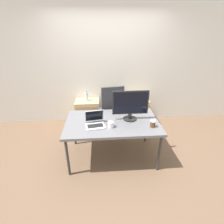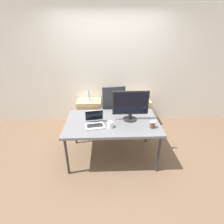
# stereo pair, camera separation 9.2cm
# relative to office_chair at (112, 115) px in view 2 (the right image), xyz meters

# --- Properties ---
(ground_plane) EXTENTS (14.00, 14.00, 0.00)m
(ground_plane) POSITION_rel_office_chair_xyz_m (-0.03, -0.78, -0.43)
(ground_plane) COLOR brown
(wall_back) EXTENTS (10.00, 0.05, 2.60)m
(wall_back) POSITION_rel_office_chair_xyz_m (-0.03, 0.69, 0.87)
(wall_back) COLOR silver
(wall_back) RESTS_ON ground_plane
(desk) EXTENTS (1.54, 0.94, 0.71)m
(desk) POSITION_rel_office_chair_xyz_m (-0.03, -0.78, 0.23)
(desk) COLOR slate
(desk) RESTS_ON ground_plane
(office_chair) EXTENTS (0.56, 0.59, 1.12)m
(office_chair) POSITION_rel_office_chair_xyz_m (0.00, 0.00, 0.00)
(office_chair) COLOR #232326
(office_chair) RESTS_ON ground_plane
(cabinet_left) EXTENTS (0.55, 0.43, 0.60)m
(cabinet_left) POSITION_rel_office_chair_xyz_m (-0.52, 0.44, -0.13)
(cabinet_left) COLOR tan
(cabinet_left) RESTS_ON ground_plane
(cabinet_right) EXTENTS (0.55, 0.43, 0.60)m
(cabinet_right) POSITION_rel_office_chair_xyz_m (0.63, 0.44, -0.13)
(cabinet_right) COLOR tan
(cabinet_right) RESTS_ON ground_plane
(water_bottle) EXTENTS (0.07, 0.07, 0.23)m
(water_bottle) POSITION_rel_office_chair_xyz_m (-0.52, 0.44, 0.28)
(water_bottle) COLOR silver
(water_bottle) RESTS_ON cabinet_left
(laptop_center) EXTENTS (0.33, 0.34, 0.23)m
(laptop_center) POSITION_rel_office_chair_xyz_m (-0.31, -0.88, 0.33)
(laptop_center) COLOR silver
(laptop_center) RESTS_ON desk
(monitor) EXTENTS (0.59, 0.23, 0.51)m
(monitor) POSITION_rel_office_chair_xyz_m (0.27, -0.73, 0.54)
(monitor) COLOR black
(monitor) RESTS_ON desk
(mouse) EXTENTS (0.05, 0.07, 0.03)m
(mouse) POSITION_rel_office_chair_xyz_m (-0.08, -0.82, 0.29)
(mouse) COLOR silver
(mouse) RESTS_ON desk
(coffee_cup_white) EXTENTS (0.09, 0.09, 0.09)m
(coffee_cup_white) POSITION_rel_office_chair_xyz_m (-0.07, -0.96, 0.32)
(coffee_cup_white) COLOR white
(coffee_cup_white) RESTS_ON desk
(coffee_cup_brown) EXTENTS (0.08, 0.08, 0.10)m
(coffee_cup_brown) POSITION_rel_office_chair_xyz_m (0.59, -1.00, 0.33)
(coffee_cup_brown) COLOR brown
(coffee_cup_brown) RESTS_ON desk
(scissors) EXTENTS (0.07, 0.17, 0.01)m
(scissors) POSITION_rel_office_chair_xyz_m (-0.35, -0.65, 0.28)
(scissors) COLOR #B2B2B7
(scissors) RESTS_ON desk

